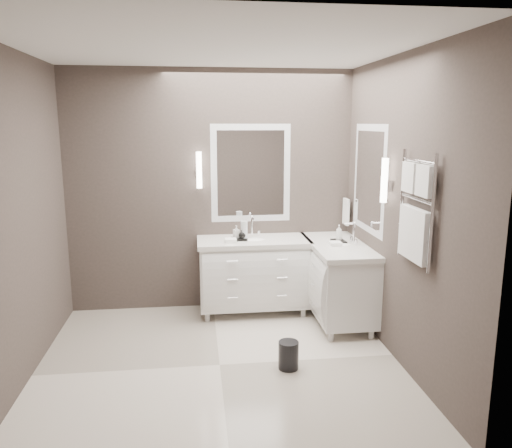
{
  "coord_description": "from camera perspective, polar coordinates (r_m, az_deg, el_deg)",
  "views": [
    {
      "loc": [
        -0.18,
        -4.1,
        2.12
      ],
      "look_at": [
        0.41,
        0.7,
        1.13
      ],
      "focal_mm": 35.0,
      "sensor_mm": 36.0,
      "label": 1
    }
  ],
  "objects": [
    {
      "name": "soap_bottle_a",
      "position": [
        5.46,
        -2.26,
        -0.87
      ],
      "size": [
        0.08,
        0.08,
        0.13
      ],
      "primitive_type": "imported",
      "rotation": [
        0.0,
        0.0,
        0.31
      ],
      "color": "white",
      "rests_on": "amenity_tray_back"
    },
    {
      "name": "water_bottle",
      "position": [
        5.43,
        -1.36,
        -0.77
      ],
      "size": [
        0.08,
        0.08,
        0.21
      ],
      "primitive_type": "cylinder",
      "rotation": [
        0.0,
        0.0,
        -0.01
      ],
      "color": "silver",
      "rests_on": "vanity_back"
    },
    {
      "name": "mirror_back",
      "position": [
        5.65,
        -0.6,
        5.8
      ],
      "size": [
        0.9,
        0.02,
        1.1
      ],
      "color": "white",
      "rests_on": "wall_back"
    },
    {
      "name": "sconce_right",
      "position": [
        4.67,
        14.46,
        4.76
      ],
      "size": [
        0.06,
        0.06,
        0.4
      ],
      "color": "white",
      "rests_on": "wall_right"
    },
    {
      "name": "vanity_back",
      "position": [
        5.61,
        -0.27,
        -5.36
      ],
      "size": [
        1.24,
        0.59,
        0.97
      ],
      "color": "white",
      "rests_on": "floor"
    },
    {
      "name": "wall_back",
      "position": [
        5.66,
        -5.16,
        3.73
      ],
      "size": [
        3.2,
        0.01,
        2.7
      ],
      "primitive_type": "cube",
      "color": "#413834",
      "rests_on": "floor"
    },
    {
      "name": "waste_bin",
      "position": [
        4.51,
        3.73,
        -14.72
      ],
      "size": [
        0.19,
        0.19,
        0.25
      ],
      "primitive_type": "cylinder",
      "rotation": [
        0.0,
        0.0,
        0.07
      ],
      "color": "black",
      "rests_on": "floor"
    },
    {
      "name": "towel_ladder",
      "position": [
        4.15,
        17.75,
        0.95
      ],
      "size": [
        0.06,
        0.58,
        0.9
      ],
      "color": "white",
      "rests_on": "wall_right"
    },
    {
      "name": "wall_right",
      "position": [
        4.54,
        16.25,
        1.37
      ],
      "size": [
        0.01,
        3.0,
        2.7
      ],
      "primitive_type": "cube",
      "color": "#413834",
      "rests_on": "floor"
    },
    {
      "name": "amenity_tray_right",
      "position": [
        5.42,
        9.42,
        -1.98
      ],
      "size": [
        0.14,
        0.18,
        0.03
      ],
      "primitive_type": "cube",
      "rotation": [
        0.0,
        0.0,
        0.07
      ],
      "color": "black",
      "rests_on": "vanity_right"
    },
    {
      "name": "wall_left",
      "position": [
        4.41,
        -25.77,
        0.38
      ],
      "size": [
        0.01,
        3.0,
        2.7
      ],
      "primitive_type": "cube",
      "color": "#413834",
      "rests_on": "floor"
    },
    {
      "name": "mirror_right",
      "position": [
        5.24,
        12.78,
        5.07
      ],
      "size": [
        0.02,
        0.9,
        1.1
      ],
      "color": "white",
      "rests_on": "wall_right"
    },
    {
      "name": "sconce_back",
      "position": [
        5.55,
        -6.52,
        6.07
      ],
      "size": [
        0.06,
        0.06,
        0.4
      ],
      "color": "white",
      "rests_on": "wall_back"
    },
    {
      "name": "wall_front",
      "position": [
        2.71,
        -2.95,
        -4.87
      ],
      "size": [
        3.2,
        0.01,
        2.7
      ],
      "primitive_type": "cube",
      "color": "#413834",
      "rests_on": "floor"
    },
    {
      "name": "ceiling",
      "position": [
        4.15,
        -4.75,
        19.68
      ],
      "size": [
        3.2,
        3.0,
        0.01
      ],
      "primitive_type": "cube",
      "color": "white",
      "rests_on": "wall_back"
    },
    {
      "name": "soap_bottle_b",
      "position": [
        5.42,
        -1.59,
        -1.12
      ],
      "size": [
        0.09,
        0.09,
        0.1
      ],
      "primitive_type": "imported",
      "rotation": [
        0.0,
        0.0,
        -0.14
      ],
      "color": "black",
      "rests_on": "amenity_tray_back"
    },
    {
      "name": "soap_bottle_c",
      "position": [
        5.4,
        9.45,
        -0.97
      ],
      "size": [
        0.08,
        0.08,
        0.17
      ],
      "primitive_type": "imported",
      "rotation": [
        0.0,
        0.0,
        -0.3
      ],
      "color": "white",
      "rests_on": "amenity_tray_right"
    },
    {
      "name": "floor",
      "position": [
        4.62,
        -4.17,
        -15.81
      ],
      "size": [
        3.2,
        3.0,
        0.01
      ],
      "primitive_type": "cube",
      "color": "silver",
      "rests_on": "ground"
    },
    {
      "name": "vanity_right",
      "position": [
        5.47,
        9.32,
        -5.95
      ],
      "size": [
        0.59,
        1.24,
        0.97
      ],
      "color": "white",
      "rests_on": "floor"
    },
    {
      "name": "amenity_tray_back",
      "position": [
        5.46,
        -1.93,
        -1.72
      ],
      "size": [
        0.17,
        0.13,
        0.03
      ],
      "primitive_type": "cube",
      "rotation": [
        0.0,
        0.0,
        -0.0
      ],
      "color": "black",
      "rests_on": "vanity_back"
    },
    {
      "name": "towel_bar_corner",
      "position": [
        5.81,
        10.25,
        1.46
      ],
      "size": [
        0.03,
        0.22,
        0.3
      ],
      "color": "white",
      "rests_on": "wall_right"
    }
  ]
}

